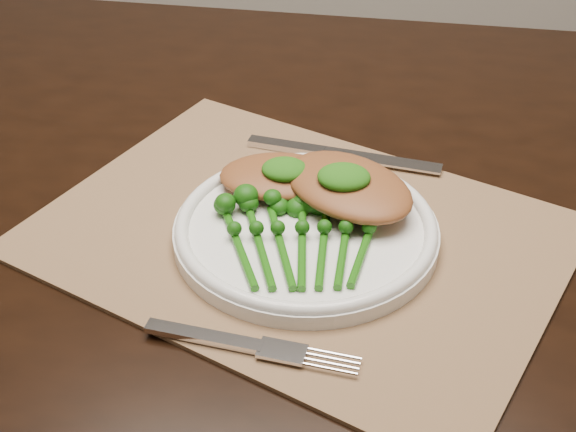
# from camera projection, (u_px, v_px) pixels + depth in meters

# --- Properties ---
(dining_table) EXTENTS (1.66, 1.01, 0.75)m
(dining_table) POSITION_uv_depth(u_px,v_px,m) (276.00, 401.00, 1.09)
(dining_table) COLOR black
(dining_table) RESTS_ON ground
(placemat) EXTENTS (0.60, 0.53, 0.00)m
(placemat) POSITION_uv_depth(u_px,v_px,m) (298.00, 236.00, 0.78)
(placemat) COLOR #826042
(placemat) RESTS_ON dining_table
(dinner_plate) EXTENTS (0.25, 0.25, 0.02)m
(dinner_plate) POSITION_uv_depth(u_px,v_px,m) (306.00, 229.00, 0.76)
(dinner_plate) COLOR white
(dinner_plate) RESTS_ON placemat
(knife) EXTENTS (0.22, 0.06, 0.01)m
(knife) POSITION_uv_depth(u_px,v_px,m) (324.00, 152.00, 0.89)
(knife) COLOR silver
(knife) RESTS_ON placemat
(fork) EXTENTS (0.18, 0.05, 0.01)m
(fork) POSITION_uv_depth(u_px,v_px,m) (265.00, 348.00, 0.65)
(fork) COLOR silver
(fork) RESTS_ON placemat
(chicken_fillet_left) EXTENTS (0.13, 0.09, 0.02)m
(chicken_fillet_left) POSITION_uv_depth(u_px,v_px,m) (279.00, 176.00, 0.81)
(chicken_fillet_left) COLOR brown
(chicken_fillet_left) RESTS_ON dinner_plate
(chicken_fillet_right) EXTENTS (0.17, 0.17, 0.03)m
(chicken_fillet_right) POSITION_uv_depth(u_px,v_px,m) (348.00, 186.00, 0.78)
(chicken_fillet_right) COLOR brown
(chicken_fillet_right) RESTS_ON dinner_plate
(pesto_dollop_left) EXTENTS (0.05, 0.04, 0.02)m
(pesto_dollop_left) POSITION_uv_depth(u_px,v_px,m) (285.00, 169.00, 0.80)
(pesto_dollop_left) COLOR #164C0A
(pesto_dollop_left) RESTS_ON chicken_fillet_left
(pesto_dollop_right) EXTENTS (0.05, 0.04, 0.02)m
(pesto_dollop_right) POSITION_uv_depth(u_px,v_px,m) (344.00, 177.00, 0.77)
(pesto_dollop_right) COLOR #164C0A
(pesto_dollop_right) RESTS_ON chicken_fillet_right
(broccolini_bundle) EXTENTS (0.15, 0.17, 0.04)m
(broccolini_bundle) POSITION_uv_depth(u_px,v_px,m) (302.00, 246.00, 0.73)
(broccolini_bundle) COLOR #17560B
(broccolini_bundle) RESTS_ON dinner_plate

